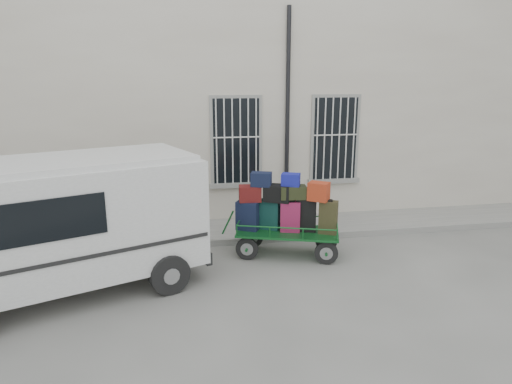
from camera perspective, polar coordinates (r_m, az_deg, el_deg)
name	(u,v)px	position (r m, az deg, el deg)	size (l,w,h in m)	color
ground	(276,266)	(9.80, 2.47, -9.17)	(80.00, 80.00, 0.00)	slate
building	(237,106)	(14.42, -2.34, 10.71)	(24.00, 5.15, 6.00)	#BDB2A1
sidewalk	(257,229)	(11.78, 0.09, -4.65)	(24.00, 1.70, 0.15)	gray
luggage_cart	(285,213)	(10.03, 3.64, -2.62)	(2.63, 1.66, 1.87)	black
van	(60,219)	(8.84, -23.27, -3.10)	(5.34, 3.72, 2.50)	silver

